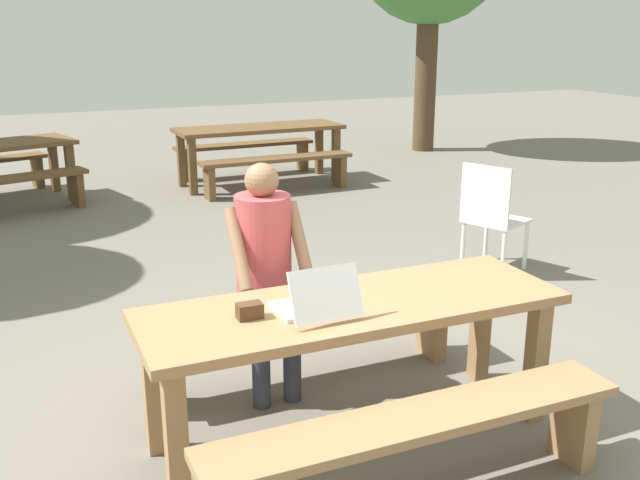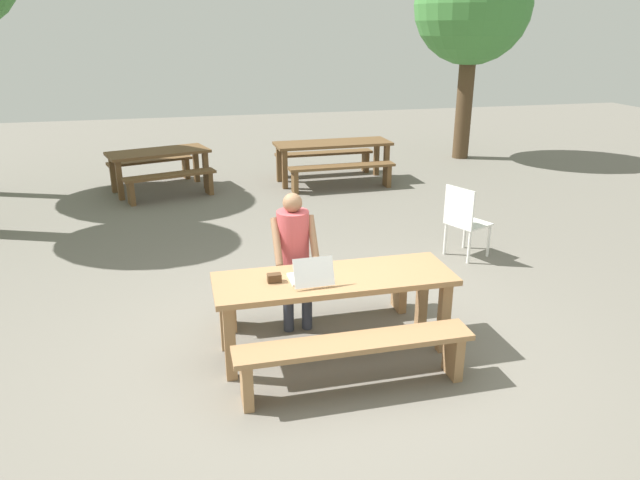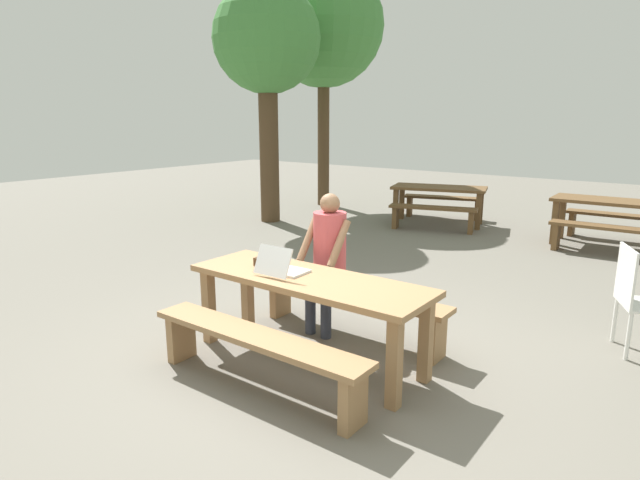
% 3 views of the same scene
% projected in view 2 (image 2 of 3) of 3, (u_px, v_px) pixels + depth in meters
% --- Properties ---
extents(ground_plane, '(30.00, 30.00, 0.00)m').
position_uv_depth(ground_plane, '(334.00, 349.00, 5.28)').
color(ground_plane, slate).
extents(picnic_table_front, '(2.08, 0.69, 0.72)m').
position_uv_depth(picnic_table_front, '(334.00, 288.00, 5.07)').
color(picnic_table_front, '#9E754C').
rests_on(picnic_table_front, ground).
extents(bench_near, '(1.92, 0.30, 0.44)m').
position_uv_depth(bench_near, '(355.00, 352.00, 4.59)').
color(bench_near, '#9E754C').
rests_on(bench_near, ground).
extents(bench_far, '(1.92, 0.30, 0.44)m').
position_uv_depth(bench_far, '(318.00, 287.00, 5.74)').
color(bench_far, '#9E754C').
rests_on(bench_far, ground).
extents(laptop, '(0.34, 0.36, 0.25)m').
position_uv_depth(laptop, '(311.00, 275.00, 4.90)').
color(laptop, white).
rests_on(laptop, picnic_table_front).
extents(small_pouch, '(0.12, 0.07, 0.07)m').
position_uv_depth(small_pouch, '(274.00, 278.00, 4.91)').
color(small_pouch, '#4C331E').
rests_on(small_pouch, picnic_table_front).
extents(person_seated, '(0.41, 0.41, 1.31)m').
position_uv_depth(person_seated, '(294.00, 250.00, 5.51)').
color(person_seated, '#333847').
rests_on(person_seated, ground).
extents(plastic_chair, '(0.58, 0.58, 0.92)m').
position_uv_depth(plastic_chair, '(464.00, 220.00, 7.23)').
color(plastic_chair, white).
rests_on(plastic_chair, ground).
extents(picnic_table_mid, '(1.84, 1.19, 0.71)m').
position_uv_depth(picnic_table_mid, '(159.00, 157.00, 10.18)').
color(picnic_table_mid, brown).
rests_on(picnic_table_mid, ground).
extents(bench_mid_south, '(1.55, 0.71, 0.44)m').
position_uv_depth(bench_mid_south, '(171.00, 181.00, 9.75)').
color(bench_mid_south, brown).
rests_on(bench_mid_south, ground).
extents(bench_mid_north, '(1.55, 0.71, 0.44)m').
position_uv_depth(bench_mid_north, '(151.00, 166.00, 10.80)').
color(bench_mid_north, brown).
rests_on(bench_mid_north, ground).
extents(picnic_table_rear, '(2.15, 0.78, 0.74)m').
position_uv_depth(picnic_table_rear, '(333.00, 148.00, 10.76)').
color(picnic_table_rear, brown).
rests_on(picnic_table_rear, ground).
extents(bench_rear_south, '(1.93, 0.35, 0.44)m').
position_uv_depth(bench_rear_south, '(342.00, 171.00, 10.32)').
color(bench_rear_south, brown).
rests_on(bench_rear_south, ground).
extents(bench_rear_north, '(1.93, 0.35, 0.44)m').
position_uv_depth(bench_rear_north, '(324.00, 157.00, 11.40)').
color(bench_rear_north, brown).
rests_on(bench_rear_north, ground).
extents(tree_right, '(2.39, 2.39, 4.36)m').
position_uv_depth(tree_right, '(472.00, 7.00, 11.90)').
color(tree_right, '#4C3823').
rests_on(tree_right, ground).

